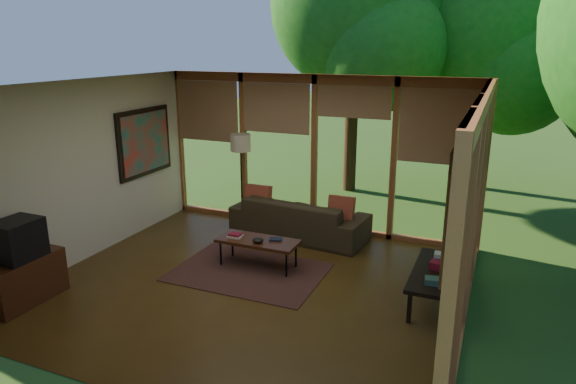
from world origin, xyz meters
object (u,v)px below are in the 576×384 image
at_px(floor_lamp, 241,148).
at_px(coffee_table, 258,242).
at_px(sofa, 299,218).
at_px(media_cabinet, 22,280).
at_px(television, 17,240).
at_px(side_console, 438,274).

bearing_deg(floor_lamp, coffee_table, -55.54).
distance_m(sofa, media_cabinet, 4.26).
distance_m(sofa, television, 4.28).
xyz_separation_m(media_cabinet, floor_lamp, (1.18, 3.75, 1.11)).
xyz_separation_m(floor_lamp, coffee_table, (1.12, -1.63, -1.01)).
relative_size(coffee_table, side_console, 0.86).
relative_size(floor_lamp, side_console, 1.18).
distance_m(media_cabinet, floor_lamp, 4.09).
relative_size(media_cabinet, coffee_table, 0.83).
relative_size(media_cabinet, television, 1.82).
bearing_deg(media_cabinet, coffee_table, 42.81).
height_order(media_cabinet, coffee_table, media_cabinet).
xyz_separation_m(media_cabinet, television, (0.02, 0.00, 0.55)).
bearing_deg(sofa, side_console, 153.77).
bearing_deg(television, sofa, 55.93).
height_order(sofa, television, television).
relative_size(sofa, television, 4.19).
xyz_separation_m(sofa, media_cabinet, (-2.40, -3.52, -0.04)).
bearing_deg(television, media_cabinet, -180.00).
distance_m(television, floor_lamp, 3.97).
height_order(media_cabinet, television, television).
distance_m(television, side_console, 5.26).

